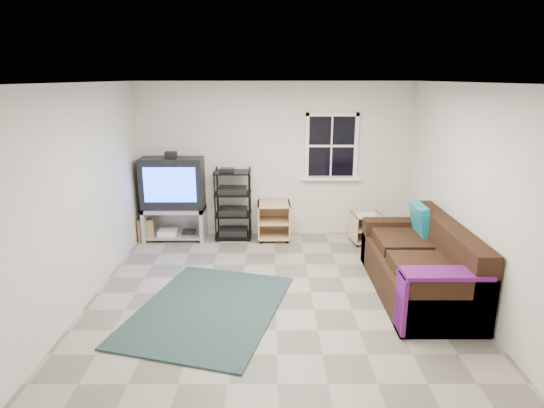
{
  "coord_description": "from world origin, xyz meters",
  "views": [
    {
      "loc": [
        -0.06,
        -5.29,
        2.66
      ],
      "look_at": [
        -0.05,
        0.4,
        1.07
      ],
      "focal_mm": 30.0,
      "sensor_mm": 36.0,
      "label": 1
    }
  ],
  "objects_px": {
    "av_rack": "(233,209)",
    "side_table_left": "(274,219)",
    "tv_unit": "(173,192)",
    "sofa": "(421,267)",
    "side_table_right": "(365,226)"
  },
  "relations": [
    {
      "from": "av_rack",
      "to": "side_table_left",
      "type": "bearing_deg",
      "value": -0.53
    },
    {
      "from": "tv_unit",
      "to": "sofa",
      "type": "relative_size",
      "value": 0.68
    },
    {
      "from": "side_table_left",
      "to": "tv_unit",
      "type": "bearing_deg",
      "value": -178.92
    },
    {
      "from": "av_rack",
      "to": "side_table_right",
      "type": "distance_m",
      "value": 2.22
    },
    {
      "from": "tv_unit",
      "to": "side_table_right",
      "type": "xyz_separation_m",
      "value": [
        3.19,
        -0.18,
        -0.53
      ]
    },
    {
      "from": "tv_unit",
      "to": "sofa",
      "type": "height_order",
      "value": "tv_unit"
    },
    {
      "from": "side_table_right",
      "to": "tv_unit",
      "type": "bearing_deg",
      "value": 176.8
    },
    {
      "from": "av_rack",
      "to": "side_table_left",
      "type": "height_order",
      "value": "av_rack"
    },
    {
      "from": "tv_unit",
      "to": "side_table_left",
      "type": "bearing_deg",
      "value": 1.08
    },
    {
      "from": "av_rack",
      "to": "side_table_left",
      "type": "distance_m",
      "value": 0.71
    },
    {
      "from": "tv_unit",
      "to": "av_rack",
      "type": "xyz_separation_m",
      "value": [
        0.99,
        0.04,
        -0.3
      ]
    },
    {
      "from": "side_table_left",
      "to": "side_table_right",
      "type": "height_order",
      "value": "side_table_left"
    },
    {
      "from": "side_table_left",
      "to": "sofa",
      "type": "relative_size",
      "value": 0.29
    },
    {
      "from": "tv_unit",
      "to": "av_rack",
      "type": "bearing_deg",
      "value": 2.2
    },
    {
      "from": "tv_unit",
      "to": "side_table_left",
      "type": "relative_size",
      "value": 2.37
    }
  ]
}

